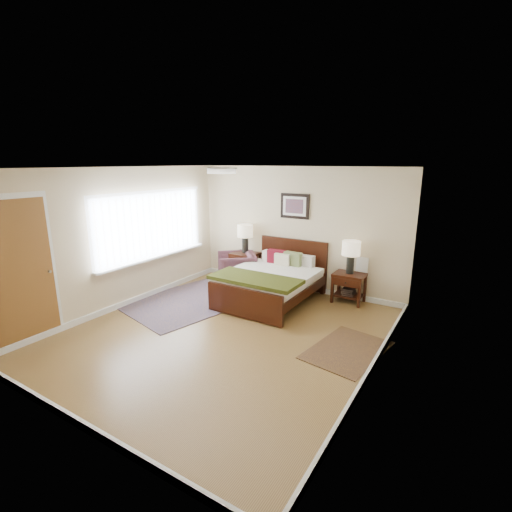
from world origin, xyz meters
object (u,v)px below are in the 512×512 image
(armchair, at_px, (237,269))
(rug_persian, at_px, (193,300))
(bed, at_px, (272,277))
(nightstand_left, at_px, (245,259))
(lamp_right, at_px, (351,251))
(lamp_left, at_px, (245,233))
(nightstand_right, at_px, (349,285))

(armchair, relative_size, rug_persian, 0.31)
(bed, height_order, nightstand_left, bed)
(nightstand_left, height_order, armchair, armchair)
(lamp_right, height_order, armchair, lamp_right)
(bed, height_order, lamp_left, lamp_left)
(lamp_right, distance_m, rug_persian, 3.11)
(armchair, xyz_separation_m, rug_persian, (-0.20, -1.19, -0.35))
(nightstand_right, bearing_deg, lamp_right, 90.00)
(bed, xyz_separation_m, armchair, (-1.11, 0.44, -0.12))
(lamp_left, height_order, armchair, lamp_left)
(nightstand_left, height_order, rug_persian, nightstand_left)
(lamp_right, bearing_deg, armchair, -173.49)
(bed, bearing_deg, rug_persian, -150.26)
(nightstand_left, bearing_deg, rug_persian, -99.63)
(lamp_right, relative_size, rug_persian, 0.24)
(rug_persian, bearing_deg, bed, 43.17)
(armchair, bearing_deg, lamp_left, 129.78)
(nightstand_left, xyz_separation_m, nightstand_right, (2.32, 0.01, -0.19))
(nightstand_right, bearing_deg, lamp_left, 179.67)
(lamp_left, bearing_deg, nightstand_left, -90.00)
(armchair, bearing_deg, lamp_right, 55.95)
(lamp_left, xyz_separation_m, armchair, (-0.05, -0.27, -0.73))
(nightstand_right, distance_m, lamp_right, 0.64)
(lamp_right, bearing_deg, nightstand_left, -179.45)
(lamp_right, height_order, rug_persian, lamp_right)
(nightstand_right, relative_size, lamp_right, 0.93)
(armchair, bearing_deg, bed, 27.58)
(nightstand_right, height_order, lamp_left, lamp_left)
(lamp_left, bearing_deg, nightstand_right, -0.33)
(nightstand_left, bearing_deg, armchair, -100.51)
(nightstand_right, relative_size, lamp_left, 0.93)
(bed, xyz_separation_m, nightstand_right, (1.26, 0.70, -0.13))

